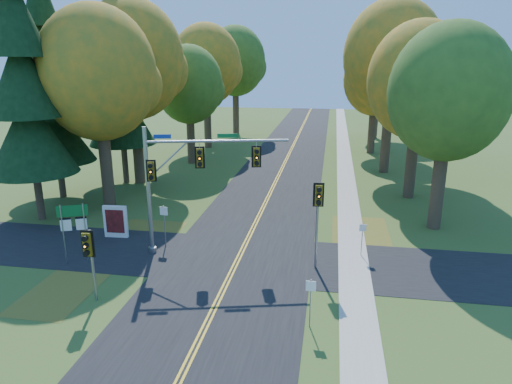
% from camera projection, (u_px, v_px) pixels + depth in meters
% --- Properties ---
extents(ground, '(160.00, 160.00, 0.00)m').
position_uv_depth(ground, '(231.00, 275.00, 23.12)').
color(ground, '#3B511C').
rests_on(ground, ground).
extents(road_main, '(8.00, 160.00, 0.02)m').
position_uv_depth(road_main, '(231.00, 274.00, 23.12)').
color(road_main, black).
rests_on(road_main, ground).
extents(road_cross, '(60.00, 6.00, 0.02)m').
position_uv_depth(road_cross, '(239.00, 258.00, 25.01)').
color(road_cross, black).
rests_on(road_cross, ground).
extents(centerline_left, '(0.10, 160.00, 0.01)m').
position_uv_depth(centerline_left, '(229.00, 274.00, 23.13)').
color(centerline_left, gold).
rests_on(centerline_left, road_main).
extents(centerline_right, '(0.10, 160.00, 0.01)m').
position_uv_depth(centerline_right, '(233.00, 274.00, 23.10)').
color(centerline_right, gold).
rests_on(centerline_right, road_main).
extents(sidewalk_east, '(1.60, 160.00, 0.06)m').
position_uv_depth(sidewalk_east, '(355.00, 284.00, 22.13)').
color(sidewalk_east, '#9E998E').
rests_on(sidewalk_east, ground).
extents(leaf_patch_w_near, '(4.00, 6.00, 0.00)m').
position_uv_depth(leaf_patch_w_near, '(141.00, 237.00, 27.93)').
color(leaf_patch_w_near, brown).
rests_on(leaf_patch_w_near, ground).
extents(leaf_patch_e, '(3.50, 8.00, 0.00)m').
position_uv_depth(leaf_patch_e, '(361.00, 239.00, 27.71)').
color(leaf_patch_e, brown).
rests_on(leaf_patch_e, ground).
extents(leaf_patch_w_far, '(3.00, 5.00, 0.00)m').
position_uv_depth(leaf_patch_w_far, '(61.00, 291.00, 21.47)').
color(leaf_patch_w_far, brown).
rests_on(leaf_patch_w_far, ground).
extents(tree_w_a, '(8.00, 8.00, 14.15)m').
position_uv_depth(tree_w_a, '(99.00, 74.00, 31.08)').
color(tree_w_a, '#38281C').
rests_on(tree_w_a, ground).
extents(tree_e_a, '(7.20, 7.20, 12.73)m').
position_uv_depth(tree_e_a, '(450.00, 93.00, 27.17)').
color(tree_e_a, '#38281C').
rests_on(tree_e_a, ground).
extents(tree_w_b, '(8.60, 8.60, 15.38)m').
position_uv_depth(tree_w_b, '(133.00, 60.00, 37.46)').
color(tree_w_b, '#38281C').
rests_on(tree_w_b, ground).
extents(tree_e_b, '(7.60, 7.60, 13.33)m').
position_uv_depth(tree_e_b, '(420.00, 81.00, 33.60)').
color(tree_e_b, '#38281C').
rests_on(tree_e_b, ground).
extents(tree_w_c, '(6.80, 6.80, 11.91)m').
position_uv_depth(tree_w_c, '(190.00, 85.00, 45.54)').
color(tree_w_c, '#38281C').
rests_on(tree_w_c, ground).
extents(tree_e_c, '(8.80, 8.80, 15.79)m').
position_uv_depth(tree_e_c, '(394.00, 57.00, 40.95)').
color(tree_e_c, '#38281C').
rests_on(tree_e_c, ground).
extents(tree_w_d, '(8.20, 8.20, 14.56)m').
position_uv_depth(tree_w_d, '(207.00, 65.00, 53.35)').
color(tree_w_d, '#38281C').
rests_on(tree_w_d, ground).
extents(tree_e_d, '(7.00, 7.00, 12.32)m').
position_uv_depth(tree_e_d, '(376.00, 80.00, 50.42)').
color(tree_e_d, '#38281C').
rests_on(tree_e_d, ground).
extents(tree_w_e, '(8.40, 8.40, 14.97)m').
position_uv_depth(tree_w_e, '(236.00, 62.00, 63.39)').
color(tree_w_e, '#38281C').
rests_on(tree_w_e, ground).
extents(tree_e_e, '(7.80, 7.80, 13.74)m').
position_uv_depth(tree_e_e, '(379.00, 69.00, 60.09)').
color(tree_e_e, '#38281C').
rests_on(tree_e_e, ground).
extents(pine_a, '(5.60, 5.60, 19.48)m').
position_uv_depth(pine_a, '(23.00, 81.00, 28.50)').
color(pine_a, '#38281C').
rests_on(pine_a, ground).
extents(pine_b, '(5.60, 5.60, 17.31)m').
position_uv_depth(pine_b, '(50.00, 92.00, 33.76)').
color(pine_b, '#38281C').
rests_on(pine_b, ground).
extents(pine_c, '(5.60, 5.60, 20.56)m').
position_uv_depth(pine_c, '(117.00, 69.00, 37.58)').
color(pine_c, '#38281C').
rests_on(pine_c, ground).
extents(traffic_mast, '(7.65, 2.29, 7.11)m').
position_uv_depth(traffic_mast, '(183.00, 173.00, 24.60)').
color(traffic_mast, gray).
rests_on(traffic_mast, ground).
extents(east_signal_pole, '(0.54, 0.62, 4.68)m').
position_uv_depth(east_signal_pole, '(318.00, 204.00, 22.70)').
color(east_signal_pole, gray).
rests_on(east_signal_pole, ground).
extents(ped_signal_pole, '(0.55, 0.64, 3.49)m').
position_uv_depth(ped_signal_pole, '(89.00, 249.00, 19.74)').
color(ped_signal_pole, '#92959A').
rests_on(ped_signal_pole, ground).
extents(route_sign_cluster, '(1.44, 0.65, 3.31)m').
position_uv_depth(route_sign_cluster, '(73.00, 222.00, 23.85)').
color(route_sign_cluster, gray).
rests_on(route_sign_cluster, ground).
extents(info_kiosk, '(1.47, 0.29, 2.02)m').
position_uv_depth(info_kiosk, '(116.00, 222.00, 27.66)').
color(info_kiosk, silver).
rests_on(info_kiosk, ground).
extents(reg_sign_e_north, '(0.37, 0.09, 1.95)m').
position_uv_depth(reg_sign_e_north, '(362.00, 234.00, 24.88)').
color(reg_sign_e_north, gray).
rests_on(reg_sign_e_north, ground).
extents(reg_sign_e_south, '(0.41, 0.07, 2.13)m').
position_uv_depth(reg_sign_e_south, '(311.00, 295.00, 18.25)').
color(reg_sign_e_south, gray).
rests_on(reg_sign_e_south, ground).
extents(reg_sign_w, '(0.47, 0.08, 2.44)m').
position_uv_depth(reg_sign_w, '(164.00, 218.00, 26.31)').
color(reg_sign_w, gray).
rests_on(reg_sign_w, ground).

